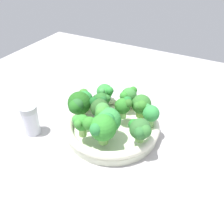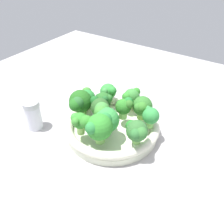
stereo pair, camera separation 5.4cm
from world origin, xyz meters
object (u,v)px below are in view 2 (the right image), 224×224
Objects in this scene: broccoli_floret_9 at (124,106)px; broccoli_floret_11 at (98,126)px; broccoli_floret_1 at (105,117)px; broccoli_floret_4 at (103,100)px; broccoli_floret_0 at (150,116)px; broccoli_floret_2 at (132,97)px; bowl at (112,127)px; broccoli_floret_8 at (79,121)px; broccoli_floret_5 at (137,131)px; broccoli_floret_7 at (80,102)px; broccoli_floret_10 at (87,97)px; broccoli_floret_12 at (100,107)px; pepper_shaker at (33,115)px; broccoli_floret_6 at (142,107)px; broccoli_floret_3 at (108,92)px.

broccoli_floret_11 is (-11.31, 0.06, 0.88)cm from broccoli_floret_9.
broccoli_floret_1 is 1.34× the size of broccoli_floret_4.
broccoli_floret_2 is at bearing 56.83° from broccoli_floret_0.
bowl is 10.47cm from broccoli_floret_2.
broccoli_floret_5 is at bearing -70.64° from broccoli_floret_8.
broccoli_floret_7 is (-12.01, 8.82, 1.39)cm from broccoli_floret_2.
broccoli_floret_10 is 7.21cm from broccoli_floret_12.
broccoli_floret_8 reaches higher than broccoli_floret_0.
broccoli_floret_12 is at bearing -61.96° from pepper_shaker.
broccoli_floret_2 is at bearing -3.42° from bowl.
broccoli_floret_2 is 6.60cm from broccoli_floret_6.
broccoli_floret_8 is at bearing 109.36° from broccoli_floret_5.
broccoli_floret_9 reaches higher than bowl.
broccoli_floret_1 is 1.17× the size of broccoli_floret_12.
broccoli_floret_2 reaches higher than pepper_shaker.
broccoli_floret_9 is at bearing -59.36° from broccoli_floret_7.
broccoli_floret_3 is at bearing 8.26° from broccoli_floret_8.
bowl is 9.86cm from broccoli_floret_6.
broccoli_floret_9 reaches higher than broccoli_floret_3.
broccoli_floret_3 is 0.94× the size of broccoli_floret_8.
pepper_shaker is (-1.34, 15.54, -3.59)cm from broccoli_floret_8.
broccoli_floret_4 is at bearing -30.42° from broccoli_floret_7.
broccoli_floret_2 is 15.69cm from broccoli_floret_5.
broccoli_floret_3 is 0.89× the size of broccoli_floret_5.
broccoli_floret_5 is 12.77cm from broccoli_floret_12.
broccoli_floret_11 is (-5.34, -10.03, 0.06)cm from broccoli_floret_7.
broccoli_floret_5 is at bearing -125.60° from broccoli_floret_3.
broccoli_floret_0 is 0.88× the size of broccoli_floret_6.
broccoli_floret_9 is 11.48cm from broccoli_floret_10.
broccoli_floret_0 is 13.08cm from broccoli_floret_12.
broccoli_floret_6 is (9.13, 3.53, 0.22)cm from broccoli_floret_5.
broccoli_floret_12 is (7.13, 4.80, -0.55)cm from broccoli_floret_11.
broccoli_floret_9 is (0.12, -6.65, 0.37)cm from broccoli_floret_4.
broccoli_floret_4 is at bearing -162.83° from broccoli_floret_3.
broccoli_floret_8 reaches higher than pepper_shaker.
broccoli_floret_12 is at bearing 110.42° from broccoli_floret_0.
bowl is 21.90cm from pepper_shaker.
broccoli_floret_4 is 0.87× the size of broccoli_floret_12.
broccoli_floret_2 is at bearing 0.26° from broccoli_floret_1.
broccoli_floret_6 reaches higher than broccoli_floret_10.
broccoli_floret_3 is at bearing -31.36° from broccoli_floret_10.
broccoli_floret_5 is 1.14× the size of broccoli_floret_10.
broccoli_floret_5 is 14.12cm from broccoli_floret_8.
broccoli_floret_3 is 4.62cm from broccoli_floret_4.
broccoli_floret_2 is at bearing 54.68° from broccoli_floret_6.
broccoli_floret_8 is (-5.60, -4.38, -0.70)cm from broccoli_floret_7.
broccoli_floret_3 is 1.01× the size of broccoli_floret_4.
broccoli_floret_5 reaches higher than broccoli_floret_4.
broccoli_floret_2 is 12.48cm from broccoli_floret_10.
bowl is at bearing -69.98° from broccoli_floret_12.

